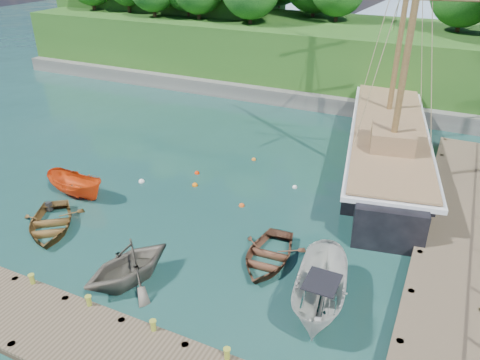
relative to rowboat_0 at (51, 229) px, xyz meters
The scene contains 18 objects.
ground 7.21m from the rowboat_0, ahead, with size 160.00×160.00×0.00m, color #133531.
dock_east 20.33m from the rowboat_0, 23.64° to the left, with size 3.20×24.00×1.10m.
bollard_0 5.04m from the rowboat_0, 51.68° to the right, with size 0.26×0.26×0.45m, color olive.
bollard_1 7.29m from the rowboat_0, 32.83° to the right, with size 0.26×0.26×0.45m, color olive.
bollard_2 9.94m from the rowboat_0, 23.41° to the right, with size 0.26×0.26×0.45m, color olive.
rowboat_0 is the anchor object (origin of this frame).
rowboat_1 6.40m from the rowboat_0, 14.59° to the right, with size 3.56×4.13×2.17m, color #5C574C.
rowboat_2 11.27m from the rowboat_0, 11.84° to the left, with size 2.99×4.19×0.87m, color #4F2F1F.
motorboat_orange 3.47m from the rowboat_0, 110.58° to the left, with size 1.52×4.05×1.56m, color #E14611.
cabin_boat_white 14.13m from the rowboat_0, ahead, with size 2.02×5.36×2.07m, color beige.
schooner 20.79m from the rowboat_0, 47.54° to the left, with size 8.20×26.48×19.37m.
mooring_buoy_0 6.35m from the rowboat_0, 80.04° to the left, with size 0.36×0.36×0.36m, color silver.
mooring_buoy_1 8.41m from the rowboat_0, 59.42° to the left, with size 0.35×0.35×0.35m, color #D06208.
mooring_buoy_2 10.05m from the rowboat_0, 38.73° to the left, with size 0.32×0.32×0.32m, color #D24E14.
mooring_buoy_3 13.70m from the rowboat_0, 44.37° to the left, with size 0.29×0.29×0.29m, color white.
mooring_buoy_4 9.41m from the rowboat_0, 67.68° to the left, with size 0.31×0.31×0.31m, color red.
mooring_buoy_5 13.49m from the rowboat_0, 63.61° to the left, with size 0.29×0.29×0.29m, color orange.
headland 33.48m from the rowboat_0, 100.03° to the left, with size 51.00×19.31×12.90m.
Camera 1 is at (10.24, -15.08, 13.35)m, focal length 35.00 mm.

